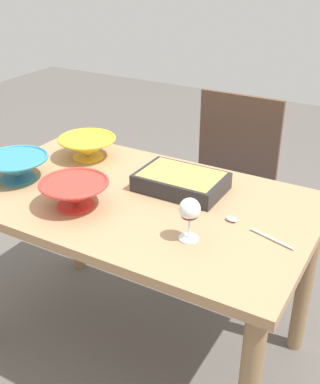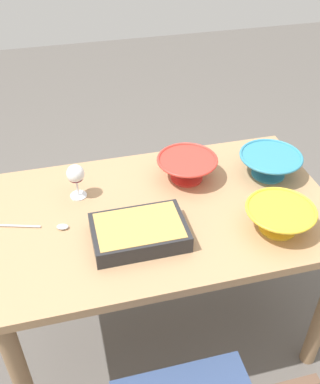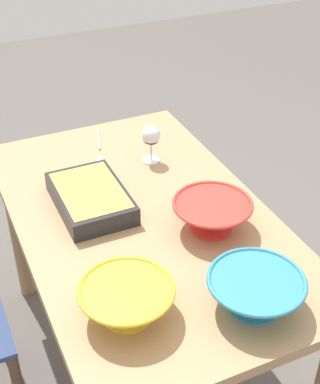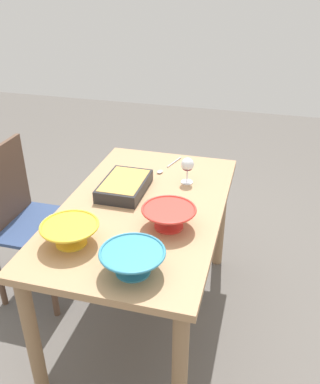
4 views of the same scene
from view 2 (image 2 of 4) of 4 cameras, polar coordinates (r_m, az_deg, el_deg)
name	(u,v)px [view 2 (image 2 of 4)]	position (r m, az deg, el deg)	size (l,w,h in m)	color
ground_plane	(162,325)	(2.29, 0.19, -16.67)	(8.00, 8.00, 0.00)	#5B5651
dining_table	(162,230)	(1.80, 0.24, -4.94)	(1.34, 0.80, 0.75)	tan
wine_glass	(76,176)	(1.76, -10.72, 2.06)	(0.07, 0.07, 0.15)	white
casserole_dish	(139,231)	(1.58, -2.68, -5.05)	(0.33, 0.22, 0.07)	#262628
mixing_bowl	(187,167)	(1.86, 3.47, 3.16)	(0.25, 0.25, 0.10)	red
small_bowl	(279,217)	(1.67, 15.02, -3.14)	(0.26, 0.26, 0.10)	yellow
serving_bowl	(270,164)	(1.93, 13.85, 3.52)	(0.26, 0.26, 0.10)	teal
serving_spoon	(46,226)	(1.70, -14.32, -4.29)	(0.26, 0.10, 0.01)	silver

